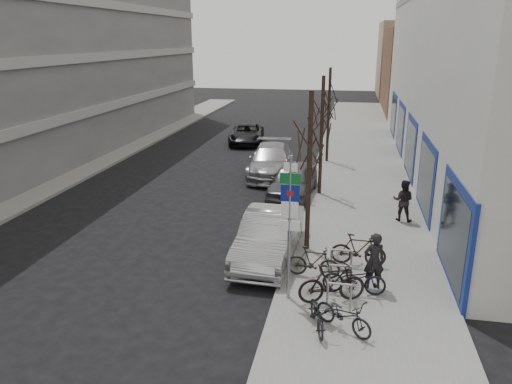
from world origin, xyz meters
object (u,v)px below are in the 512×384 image
at_px(bike_far_curb, 344,312).
at_px(pedestrian_near, 374,261).
at_px(bike_mid_curb, 354,276).
at_px(bike_far_inner, 358,249).
at_px(bike_near_right, 332,283).
at_px(parked_car_mid, 293,181).
at_px(bike_rack, 340,275).
at_px(parked_car_back, 271,161).
at_px(tree_mid, 323,108).
at_px(bike_near_left, 317,312).
at_px(meter_front, 292,232).
at_px(tree_near, 310,135).
at_px(parked_car_front, 269,236).
at_px(meter_back, 316,157).
at_px(meter_mid, 307,186).
at_px(lane_car, 247,134).
at_px(bike_mid_inner, 313,262).
at_px(tree_far, 329,93).
at_px(pedestrian_far, 403,200).
at_px(highway_sign_pole, 290,220).

relative_size(bike_far_curb, pedestrian_near, 0.96).
distance_m(bike_mid_curb, bike_far_inner, 1.91).
distance_m(bike_near_right, parked_car_mid, 9.89).
xyz_separation_m(bike_rack, parked_car_back, (-4.00, 12.60, 0.15)).
bearing_deg(bike_far_inner, bike_rack, 167.20).
bearing_deg(tree_mid, bike_rack, -82.72).
distance_m(bike_near_left, parked_car_mid, 11.20).
height_order(bike_rack, bike_far_inner, bike_far_inner).
bearing_deg(meter_front, bike_far_inner, -13.66).
bearing_deg(tree_near, bike_far_curb, -74.60).
distance_m(parked_car_front, parked_car_mid, 6.88).
xyz_separation_m(meter_front, meter_back, (0.00, 11.00, 0.00)).
relative_size(meter_mid, bike_far_inner, 0.72).
relative_size(meter_back, lane_car, 0.27).
xyz_separation_m(bike_near_left, bike_far_inner, (1.01, 3.89, 0.06)).
bearing_deg(tree_near, bike_far_inner, -30.88).
height_order(meter_mid, bike_near_left, meter_mid).
bearing_deg(bike_mid_inner, tree_mid, 7.84).
relative_size(meter_back, bike_mid_inner, 0.77).
xyz_separation_m(tree_far, meter_front, (-0.45, -13.50, -3.19)).
height_order(parked_car_front, pedestrian_near, pedestrian_near).
distance_m(bike_far_curb, pedestrian_far, 8.58).
bearing_deg(meter_back, parked_car_mid, -99.72).
height_order(tree_near, meter_mid, tree_near).
bearing_deg(bike_mid_curb, parked_car_front, 51.51).
relative_size(meter_mid, pedestrian_near, 0.75).
bearing_deg(meter_back, tree_far, 79.80).
bearing_deg(bike_rack, bike_far_inner, 74.60).
distance_m(bike_near_left, bike_mid_curb, 2.18).
height_order(highway_sign_pole, tree_mid, tree_mid).
distance_m(tree_near, parked_car_front, 3.60).
relative_size(tree_mid, meter_mid, 4.33).
bearing_deg(highway_sign_pole, meter_back, 91.02).
xyz_separation_m(bike_far_curb, pedestrian_near, (0.78, 2.38, 0.35)).
distance_m(tree_near, bike_far_curb, 6.12).
xyz_separation_m(tree_far, bike_far_curb, (1.34, -17.87, -3.46)).
distance_m(bike_far_inner, pedestrian_far, 4.81).
height_order(bike_rack, parked_car_back, parked_car_back).
relative_size(meter_mid, bike_near_left, 0.83).
bearing_deg(bike_near_left, parked_car_back, 88.77).
height_order(bike_far_curb, parked_car_mid, parked_car_mid).
relative_size(tree_far, meter_back, 4.33).
distance_m(meter_mid, pedestrian_far, 4.20).
bearing_deg(pedestrian_near, bike_mid_curb, 23.22).
height_order(bike_rack, meter_mid, meter_mid).
bearing_deg(tree_mid, meter_front, -93.68).
xyz_separation_m(meter_front, parked_car_back, (-2.35, 10.20, -0.11)).
height_order(tree_far, parked_car_front, tree_far).
height_order(meter_back, parked_car_front, parked_car_front).
xyz_separation_m(meter_front, pedestrian_far, (3.90, 3.95, 0.07)).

